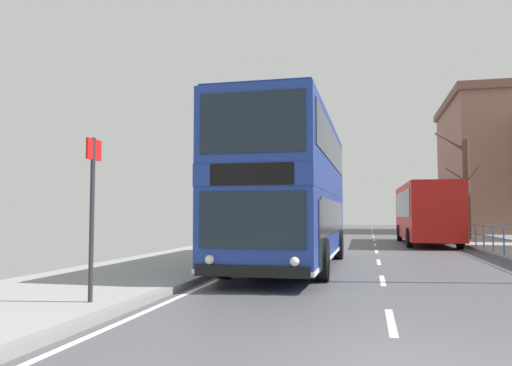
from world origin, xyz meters
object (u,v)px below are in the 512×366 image
object	(u,v)px
double_decker_bus_main	(291,191)
background_bus_far_lane	(425,212)
bus_stop_sign_near	(92,201)
bare_tree_far_00	(466,185)

from	to	relation	value
double_decker_bus_main	background_bus_far_lane	distance (m)	14.39
bus_stop_sign_near	bare_tree_far_00	size ratio (longest dim) A/B	0.43
background_bus_far_lane	bus_stop_sign_near	xyz separation A→B (m)	(-7.61, -20.80, 0.12)
background_bus_far_lane	bus_stop_sign_near	bearing A→B (deg)	-110.09
bare_tree_far_00	background_bus_far_lane	bearing A→B (deg)	-126.02
background_bus_far_lane	bare_tree_far_00	xyz separation A→B (m)	(2.78, 3.82, 1.62)
double_decker_bus_main	background_bus_far_lane	xyz separation A→B (m)	(5.33, 13.35, -0.61)
background_bus_far_lane	bare_tree_far_00	size ratio (longest dim) A/B	1.56
double_decker_bus_main	bare_tree_far_00	distance (m)	19.01
double_decker_bus_main	bus_stop_sign_near	bearing A→B (deg)	-106.99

